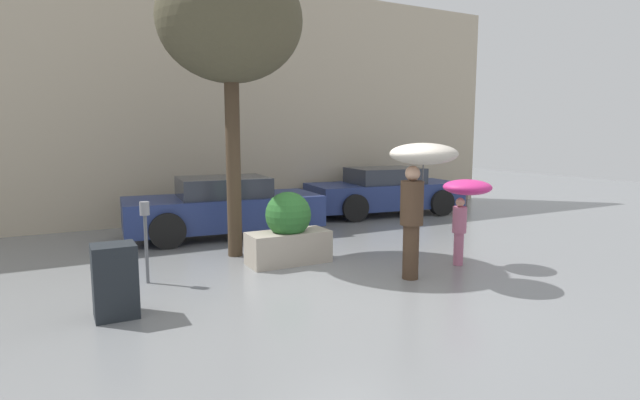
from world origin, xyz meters
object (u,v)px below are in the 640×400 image
Objects in this scene: person_child at (466,196)px; street_tree at (230,23)px; parking_meter at (145,225)px; parked_car_near at (224,208)px; parked_car_far at (384,192)px; planter_box at (288,231)px; newspaper_box at (115,281)px; person_adult at (420,174)px.

person_child is 0.28× the size of street_tree.
person_child is 5.10m from parking_meter.
parked_car_far is (4.79, 0.76, 0.00)m from parked_car_near.
parked_car_far is 7.77m from parking_meter.
planter_box is at bearing 1.60° from parking_meter.
person_child reaches higher than parking_meter.
street_tree is at bearing 45.07° from newspaper_box.
street_tree is at bearing -178.91° from person_adult.
street_tree is at bearing 123.85° from parked_car_far.
planter_box is 3.72m from street_tree.
parking_meter reaches higher than newspaper_box.
person_adult reaches higher than newspaper_box.
street_tree is 3.77m from parking_meter.
planter_box is at bearing -55.91° from street_tree.
person_adult reaches higher than parked_car_near.
street_tree is 4.25× the size of parking_meter.
person_child is 0.34× the size of parked_car_far.
parked_car_near is at bearing 105.78° from parked_car_far.
street_tree is (-1.97, 2.75, 2.48)m from person_adult.
planter_box is 0.96× the size of person_child.
street_tree reaches higher than person_child.
person_child is 5.21m from parked_car_near.
newspaper_box is (-5.45, 0.19, -0.73)m from person_child.
newspaper_box is (-2.90, -1.32, -0.11)m from planter_box.
parked_car_near and parked_car_far have the same top height.
planter_box is 3.03m from person_child.
parking_meter is 1.45m from newspaper_box.
parked_car_far is at bearing 33.44° from newspaper_box.
street_tree reaches higher than person_adult.
planter_box is at bearing -178.16° from person_adult.
parking_meter is at bearing 124.78° from parked_car_far.
person_child reaches higher than planter_box.
planter_box is 1.14× the size of parking_meter.
newspaper_box is at bearing 130.23° from parked_car_far.
parking_meter is at bearing -178.40° from planter_box.
person_child reaches higher than parked_car_near.
parked_car_far is 3.54× the size of parking_meter.
parking_meter is (-2.33, -0.06, 0.32)m from planter_box.
parked_car_far is 0.83× the size of street_tree.
planter_box is 2.36m from parking_meter.
parked_car_near is 3.98m from street_tree.
person_adult is 0.48× the size of parked_car_far.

